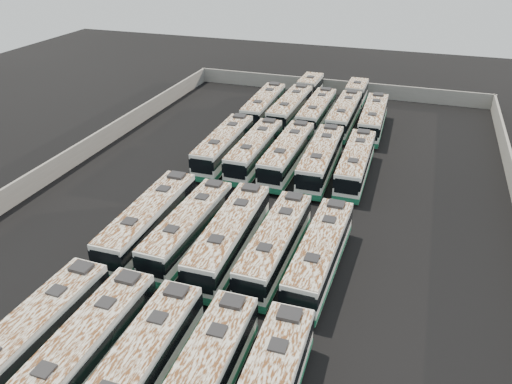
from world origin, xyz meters
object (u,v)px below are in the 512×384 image
Objects in this scene: bus_midback_far_left at (224,146)px; bus_back_far_left at (264,107)px; bus_back_center at (317,112)px; bus_back_far_right at (373,119)px; bus_front_left at (82,353)px; bus_midfront_far_left at (149,221)px; bus_midfront_far_right at (320,254)px; bus_midback_center at (287,154)px; bus_front_far_left at (31,338)px; bus_midfront_left at (189,228)px; bus_back_left at (297,101)px; bus_midfront_right at (275,245)px; bus_back_right at (348,107)px; bus_midback_far_right at (356,163)px; bus_midback_right at (321,159)px; bus_midfront_center at (230,237)px; bus_midback_left at (255,150)px; bus_front_center at (137,371)px.

bus_back_far_left is at bearing 88.68° from bus_midback_far_left.
bus_back_center is 7.25m from bus_back_far_right.
bus_midfront_far_left is at bearing 104.71° from bus_front_left.
bus_midfront_far_right is at bearing -66.43° from bus_back_far_left.
bus_back_far_left is at bearing 117.67° from bus_midback_center.
bus_back_center is at bearing 82.20° from bus_front_far_left.
bus_midback_far_left is 1.02× the size of bus_back_far_right.
bus_back_left reaches higher than bus_midfront_left.
bus_midfront_far_right is (10.82, 13.90, -0.03)m from bus_front_left.
bus_midfront_left is 1.00× the size of bus_midfront_right.
bus_midfront_far_left is at bearing -90.96° from bus_midback_far_left.
bus_midback_center is at bearing -101.53° from bus_back_right.
bus_back_center is (-7.19, 14.00, 0.03)m from bus_midback_far_right.
bus_back_left is (-7.09, 17.62, 0.01)m from bus_midback_right.
bus_back_far_right is (7.28, 30.75, -0.06)m from bus_midfront_center.
bus_midfront_far_left is 16.88m from bus_midback_left.
bus_midback_far_right is at bearing 76.07° from bus_front_center.
bus_midback_left is (-3.58, 30.52, 0.02)m from bus_front_center.
bus_back_far_right is at bearing 43.13° from bus_midback_far_left.
bus_midfront_far_left is at bearing -176.13° from bus_midfront_left.
bus_back_right is 4.99m from bus_back_far_right.
bus_back_far_left reaches higher than bus_back_far_right.
bus_front_center is 0.99× the size of bus_back_center.
bus_midfront_far_left is 1.05× the size of bus_midback_far_right.
bus_midfront_left is at bearing 174.84° from bus_midfront_center.
bus_midfront_center is at bearing -104.69° from bus_back_far_right.
bus_back_center is at bearing 104.46° from bus_midfront_far_right.
bus_front_far_left is 20.00m from bus_midfront_far_right.
bus_midfront_center reaches higher than bus_midback_center.
bus_back_far_right reaches higher than bus_midback_far_right.
bus_midfront_far_right is 21.94m from bus_midback_far_left.
bus_back_right is at bearing 71.69° from bus_midfront_far_left.
bus_midfront_far_left is at bearing -116.59° from bus_back_far_right.
bus_midfront_far_right is 0.97× the size of bus_back_far_left.
bus_back_far_left is (-14.35, 13.81, 0.07)m from bus_midback_far_right.
bus_midback_center is (-7.15, 16.59, 0.06)m from bus_midfront_far_right.
bus_back_far_left is at bearing 101.93° from bus_midfront_center.
bus_back_far_right is (7.32, 44.65, 0.01)m from bus_front_center.
bus_midback_center and bus_midback_right have the same top height.
bus_midfront_far_left is 14.32m from bus_midfront_far_right.
bus_back_left is (-3.46, 17.57, 0.01)m from bus_midback_center.
bus_midback_left is 18.95m from bus_back_right.
bus_midfront_center is 1.03× the size of bus_back_far_right.
bus_front_far_left is at bearing -110.98° from bus_midback_right.
bus_midfront_far_left is 19.71m from bus_midback_right.
bus_back_center is at bearing 84.61° from bus_midfront_left.
bus_front_left is 17.61m from bus_midfront_far_right.
bus_midfront_far_right is 18.06m from bus_midback_center.
bus_midfront_left is 0.98× the size of bus_back_far_right.
bus_front_far_left is 3.61m from bus_front_left.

